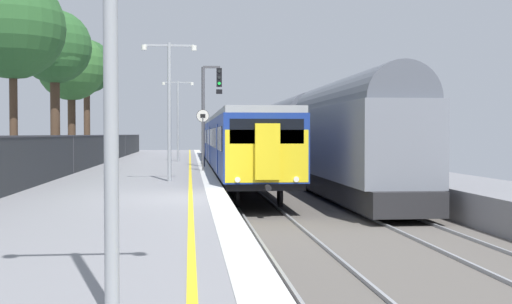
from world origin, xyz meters
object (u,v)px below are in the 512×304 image
object	(u,v)px
freight_train_adjacent_track	(276,135)
signal_gantry	(208,104)
platform_lamp_mid	(169,99)
background_tree_right	(70,69)
speed_limit_sign	(203,132)
commuter_train_at_platform	(230,142)
background_tree_left	(88,69)
platform_lamp_far	(178,113)
background_tree_centre	(15,30)
background_tree_back	(56,50)

from	to	relation	value
freight_train_adjacent_track	signal_gantry	bearing A→B (deg)	-110.93
platform_lamp_mid	background_tree_right	distance (m)	15.16
platform_lamp_mid	speed_limit_sign	bearing A→B (deg)	78.86
commuter_train_at_platform	background_tree_left	bearing A→B (deg)	146.60
platform_lamp_mid	platform_lamp_far	world-z (taller)	platform_lamp_far
commuter_train_at_platform	background_tree_centre	xyz separation A→B (m)	(-8.84, -15.21, 4.29)
background_tree_left	background_tree_back	bearing A→B (deg)	-86.96
platform_lamp_far	background_tree_centre	size ratio (longest dim) A/B	0.68
commuter_train_at_platform	background_tree_left	xyz separation A→B (m)	(-9.44, 6.23, 4.97)
speed_limit_sign	platform_lamp_mid	bearing A→B (deg)	-101.14
platform_lamp_mid	background_tree_centre	xyz separation A→B (m)	(-5.64, 0.75, 2.54)
commuter_train_at_platform	background_tree_right	distance (m)	10.27
freight_train_adjacent_track	background_tree_right	distance (m)	17.80
platform_lamp_far	background_tree_back	xyz separation A→B (m)	(-5.44, -10.81, 2.59)
signal_gantry	background_tree_back	world-z (taller)	background_tree_back
freight_train_adjacent_track	speed_limit_sign	xyz separation A→B (m)	(-5.85, -18.30, 0.13)
signal_gantry	background_tree_right	xyz separation A→B (m)	(-7.64, 2.92, 2.09)
platform_lamp_mid	background_tree_right	size ratio (longest dim) A/B	0.68
background_tree_left	commuter_train_at_platform	bearing A→B (deg)	-33.40
speed_limit_sign	background_tree_centre	bearing A→B (deg)	-138.76
platform_lamp_mid	background_tree_right	bearing A→B (deg)	113.32
commuter_train_at_platform	signal_gantry	world-z (taller)	signal_gantry
commuter_train_at_platform	speed_limit_sign	xyz separation A→B (m)	(-1.85, -9.08, 0.56)
freight_train_adjacent_track	speed_limit_sign	bearing A→B (deg)	-107.72
commuter_train_at_platform	background_tree_centre	bearing A→B (deg)	-120.17
signal_gantry	background_tree_centre	xyz separation A→B (m)	(-7.36, -10.09, 2.23)
signal_gantry	background_tree_centre	bearing A→B (deg)	-126.11
platform_lamp_mid	background_tree_right	xyz separation A→B (m)	(-5.93, 13.75, 2.39)
signal_gantry	background_tree_centre	size ratio (longest dim) A/B	0.71
signal_gantry	background_tree_right	bearing A→B (deg)	159.10
platform_lamp_far	speed_limit_sign	bearing A→B (deg)	-83.07
platform_lamp_far	freight_train_adjacent_track	bearing A→B (deg)	44.79
speed_limit_sign	platform_lamp_far	world-z (taller)	platform_lamp_far
speed_limit_sign	background_tree_back	world-z (taller)	background_tree_back
freight_train_adjacent_track	platform_lamp_mid	xyz separation A→B (m)	(-7.21, -25.18, 1.32)
commuter_train_at_platform	platform_lamp_mid	distance (m)	16.37
freight_train_adjacent_track	background_tree_centre	xyz separation A→B (m)	(-12.85, -24.44, 3.85)
platform_lamp_mid	background_tree_left	xyz separation A→B (m)	(-6.24, 22.18, 3.21)
platform_lamp_mid	background_tree_centre	bearing A→B (deg)	172.48
platform_lamp_mid	background_tree_left	size ratio (longest dim) A/B	0.62
signal_gantry	background_tree_back	xyz separation A→B (m)	(-7.16, -3.61, 2.32)
background_tree_centre	background_tree_back	distance (m)	6.48
platform_lamp_far	background_tree_right	world-z (taller)	background_tree_right
speed_limit_sign	platform_lamp_far	distance (m)	11.30
platform_lamp_mid	background_tree_back	bearing A→B (deg)	127.00
platform_lamp_far	background_tree_left	world-z (taller)	background_tree_left
commuter_train_at_platform	freight_train_adjacent_track	distance (m)	10.07
background_tree_centre	background_tree_right	distance (m)	13.01
signal_gantry	platform_lamp_mid	distance (m)	10.97
background_tree_left	background_tree_right	xyz separation A→B (m)	(0.31, -8.43, -0.82)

